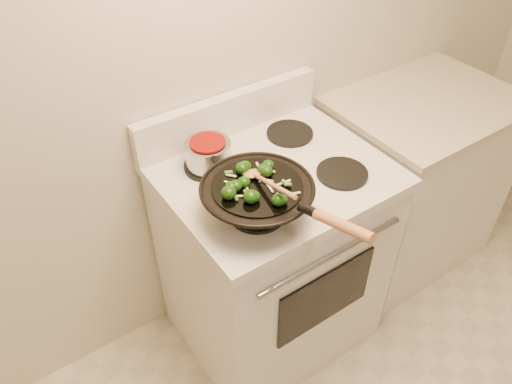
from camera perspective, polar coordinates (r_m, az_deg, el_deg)
stove at (r=2.07m, az=1.83°, el=-7.34°), size 0.78×0.67×1.08m
counter_unit at (r=2.56m, az=17.17°, el=1.21°), size 0.81×0.62×0.91m
wok at (r=1.54m, az=0.25°, el=-0.71°), size 0.36×0.59×0.19m
stirfry at (r=1.49m, az=-0.57°, el=1.01°), size 0.22×0.23×0.04m
wooden_spoon at (r=1.48m, az=0.93°, el=1.37°), size 0.06×0.25×0.08m
saucepan at (r=1.75m, az=-5.46°, el=4.40°), size 0.16×0.26×0.10m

